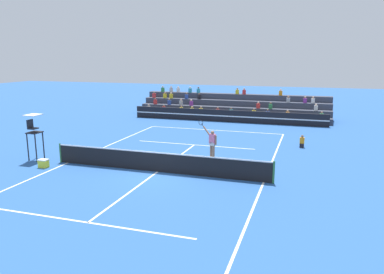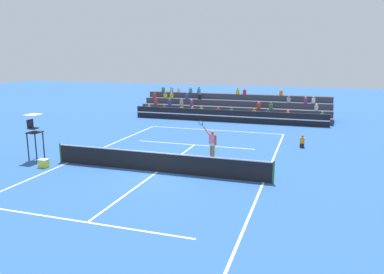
{
  "view_description": "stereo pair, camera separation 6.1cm",
  "coord_description": "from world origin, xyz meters",
  "px_view_note": "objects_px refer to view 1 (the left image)",
  "views": [
    {
      "loc": [
        7.45,
        -17.26,
        5.89
      ],
      "look_at": [
        0.63,
        3.93,
        1.1
      ],
      "focal_mm": 35.0,
      "sensor_mm": 36.0,
      "label": 1
    },
    {
      "loc": [
        7.51,
        -17.24,
        5.89
      ],
      "look_at": [
        0.63,
        3.93,
        1.1
      ],
      "focal_mm": 35.0,
      "sensor_mm": 36.0,
      "label": 2
    }
  ],
  "objects_px": {
    "ball_kid_courtside": "(302,142)",
    "tennis_player": "(212,143)",
    "tennis_ball": "(135,160)",
    "equipment_cooler": "(43,163)",
    "umpire_chair": "(34,131)"
  },
  "relations": [
    {
      "from": "ball_kid_courtside",
      "to": "tennis_player",
      "type": "bearing_deg",
      "value": -136.43
    },
    {
      "from": "tennis_ball",
      "to": "equipment_cooler",
      "type": "bearing_deg",
      "value": -145.76
    },
    {
      "from": "tennis_ball",
      "to": "tennis_player",
      "type": "bearing_deg",
      "value": 20.79
    },
    {
      "from": "umpire_chair",
      "to": "equipment_cooler",
      "type": "xyz_separation_m",
      "value": [
        1.45,
        -1.14,
        -1.49
      ]
    },
    {
      "from": "tennis_ball",
      "to": "equipment_cooler",
      "type": "relative_size",
      "value": 0.14
    },
    {
      "from": "umpire_chair",
      "to": "ball_kid_courtside",
      "type": "height_order",
      "value": "umpire_chair"
    },
    {
      "from": "umpire_chair",
      "to": "tennis_ball",
      "type": "distance_m",
      "value": 6.04
    },
    {
      "from": "umpire_chair",
      "to": "equipment_cooler",
      "type": "distance_m",
      "value": 2.37
    },
    {
      "from": "umpire_chair",
      "to": "tennis_player",
      "type": "distance_m",
      "value": 10.28
    },
    {
      "from": "ball_kid_courtside",
      "to": "umpire_chair",
      "type": "bearing_deg",
      "value": -151.6
    },
    {
      "from": "umpire_chair",
      "to": "ball_kid_courtside",
      "type": "xyz_separation_m",
      "value": [
        14.66,
        7.93,
        -1.39
      ]
    },
    {
      "from": "ball_kid_courtside",
      "to": "equipment_cooler",
      "type": "bearing_deg",
      "value": -145.52
    },
    {
      "from": "umpire_chair",
      "to": "tennis_ball",
      "type": "relative_size",
      "value": 39.26
    },
    {
      "from": "ball_kid_courtside",
      "to": "tennis_ball",
      "type": "height_order",
      "value": "ball_kid_courtside"
    },
    {
      "from": "umpire_chair",
      "to": "tennis_player",
      "type": "bearing_deg",
      "value": 18.4
    }
  ]
}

